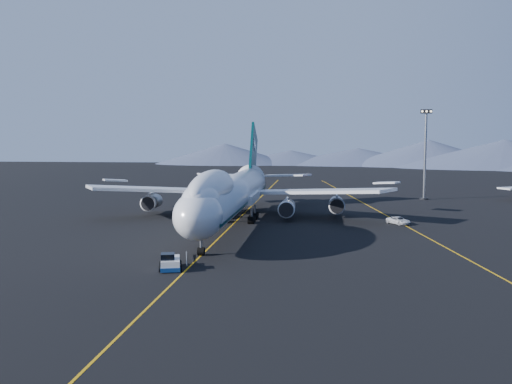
# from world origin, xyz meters

# --- Properties ---
(ground) EXTENTS (500.00, 500.00, 0.00)m
(ground) POSITION_xyz_m (0.00, 0.00, 0.00)
(ground) COLOR black
(ground) RESTS_ON ground
(taxiway_line_main) EXTENTS (0.25, 220.00, 0.01)m
(taxiway_line_main) POSITION_xyz_m (0.00, 0.00, 0.01)
(taxiway_line_main) COLOR #D2960C
(taxiway_line_main) RESTS_ON ground
(taxiway_line_side) EXTENTS (28.08, 198.09, 0.01)m
(taxiway_line_side) POSITION_xyz_m (30.00, 10.00, 0.01)
(taxiway_line_side) COLOR #D2960C
(taxiway_line_side) RESTS_ON ground
(boeing_747) EXTENTS (59.62, 72.43, 19.37)m
(boeing_747) POSITION_xyz_m (0.00, 0.03, 5.81)
(boeing_747) COLOR silver
(boeing_747) RESTS_ON ground
(pushback_tug) EXTENTS (3.53, 5.06, 2.01)m
(pushback_tug) POSITION_xyz_m (-2.02, -34.67, 0.63)
(pushback_tug) COLOR silver
(pushback_tug) RESTS_ON ground
(service_van) EXTENTS (4.60, 5.23, 1.34)m
(service_van) POSITION_xyz_m (30.00, 4.72, 0.67)
(service_van) COLOR silver
(service_van) RESTS_ON ground
(floodlight_mast) EXTENTS (2.82, 2.11, 22.80)m
(floodlight_mast) POSITION_xyz_m (41.98, 48.00, 11.55)
(floodlight_mast) COLOR black
(floodlight_mast) RESTS_ON ground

